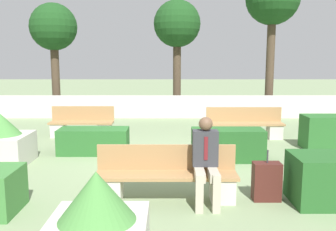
# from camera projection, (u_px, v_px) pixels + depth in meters

# --- Properties ---
(ground_plane) EXTENTS (60.00, 60.00, 0.00)m
(ground_plane) POSITION_uv_depth(u_px,v_px,m) (168.00, 161.00, 7.94)
(ground_plane) COLOR gray
(perimeter_wall) EXTENTS (13.63, 0.30, 0.80)m
(perimeter_wall) POSITION_uv_depth(u_px,v_px,m) (168.00, 107.00, 13.60)
(perimeter_wall) COLOR beige
(perimeter_wall) RESTS_ON ground_plane
(bench_front) EXTENTS (2.17, 0.49, 0.82)m
(bench_front) POSITION_uv_depth(u_px,v_px,m) (167.00, 179.00, 5.74)
(bench_front) COLOR #A37A4C
(bench_front) RESTS_ON ground_plane
(bench_left_side) EXTENTS (2.07, 0.49, 0.82)m
(bench_left_side) POSITION_uv_depth(u_px,v_px,m) (246.00, 126.00, 10.14)
(bench_left_side) COLOR #A37A4C
(bench_left_side) RESTS_ON ground_plane
(bench_right_side) EXTENTS (1.74, 0.49, 0.82)m
(bench_right_side) POSITION_uv_depth(u_px,v_px,m) (83.00, 125.00, 10.35)
(bench_right_side) COLOR #A37A4C
(bench_right_side) RESTS_ON ground_plane
(person_seated_man) EXTENTS (0.38, 0.63, 1.30)m
(person_seated_man) POSITION_uv_depth(u_px,v_px,m) (207.00, 157.00, 5.54)
(person_seated_man) COLOR #B2A893
(person_seated_man) RESTS_ON ground_plane
(hedge_block_near_left) EXTENTS (1.52, 0.63, 0.67)m
(hedge_block_near_left) POSITION_uv_depth(u_px,v_px,m) (229.00, 145.00, 7.95)
(hedge_block_near_left) COLOR #235623
(hedge_block_near_left) RESTS_ON ground_plane
(hedge_block_near_right) EXTENTS (1.57, 0.67, 0.58)m
(hedge_block_near_right) POSITION_uv_depth(u_px,v_px,m) (95.00, 141.00, 8.54)
(hedge_block_near_right) COLOR #286028
(hedge_block_near_right) RESTS_ON ground_plane
(hedge_block_mid_right) EXTENTS (1.44, 0.70, 0.80)m
(hedge_block_mid_right) POSITION_uv_depth(u_px,v_px,m) (335.00, 132.00, 8.96)
(hedge_block_mid_right) COLOR #286028
(hedge_block_mid_right) RESTS_ON ground_plane
(planter_corner_right) EXTENTS (1.06, 1.06, 1.05)m
(planter_corner_right) POSITION_uv_depth(u_px,v_px,m) (3.00, 142.00, 7.65)
(planter_corner_right) COLOR beige
(planter_corner_right) RESTS_ON ground_plane
(suitcase) EXTENTS (0.42, 0.24, 0.79)m
(suitcase) POSITION_uv_depth(u_px,v_px,m) (268.00, 181.00, 5.72)
(suitcase) COLOR #471E19
(suitcase) RESTS_ON ground_plane
(tree_leftmost) EXTENTS (1.80, 1.80, 4.24)m
(tree_leftmost) POSITION_uv_depth(u_px,v_px,m) (55.00, 29.00, 14.34)
(tree_leftmost) COLOR #473828
(tree_leftmost) RESTS_ON ground_plane
(tree_center_left) EXTENTS (1.84, 1.84, 4.40)m
(tree_center_left) POSITION_uv_depth(u_px,v_px,m) (178.00, 26.00, 14.61)
(tree_center_left) COLOR #473828
(tree_center_left) RESTS_ON ground_plane
(tree_center_right) EXTENTS (2.02, 2.02, 5.40)m
(tree_center_right) POSITION_uv_depth(u_px,v_px,m) (274.00, 0.00, 13.95)
(tree_center_right) COLOR #473828
(tree_center_right) RESTS_ON ground_plane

